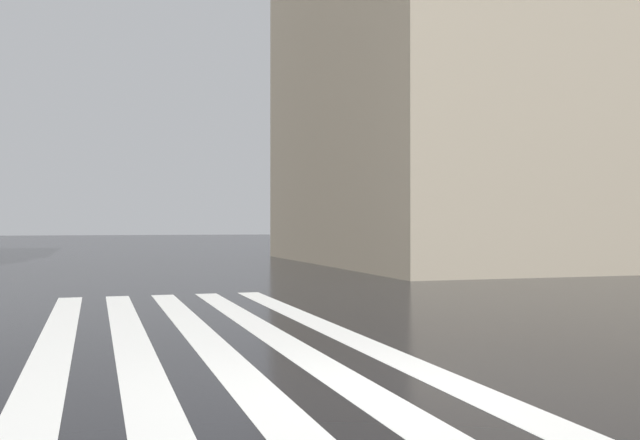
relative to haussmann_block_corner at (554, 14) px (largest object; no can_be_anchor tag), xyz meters
The scene contains 3 objects.
ground_plane 29.21m from the haussmann_block_corner, 141.40° to the left, with size 220.00×220.00×0.00m, color black.
zebra_crossing 27.25m from the haussmann_block_corner, 133.44° to the left, with size 13.00×4.50×0.01m.
haussmann_block_corner is the anchor object (origin of this frame).
Camera 1 is at (-6.42, 2.71, 1.62)m, focal length 40.47 mm.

